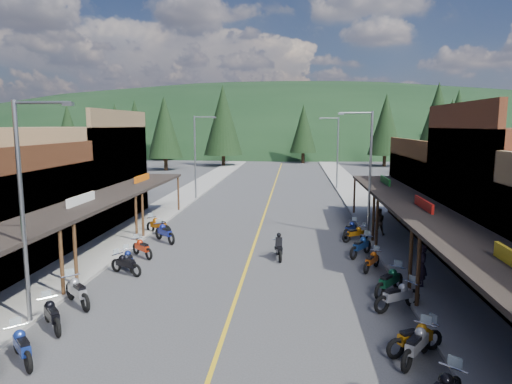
% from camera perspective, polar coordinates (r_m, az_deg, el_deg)
% --- Properties ---
extents(ground, '(220.00, 220.00, 0.00)m').
position_cam_1_polar(ground, '(22.20, -1.55, -10.43)').
color(ground, '#38383A').
rests_on(ground, ground).
extents(centerline, '(0.15, 90.00, 0.01)m').
position_cam_1_polar(centerline, '(41.57, 1.49, -1.53)').
color(centerline, gold).
rests_on(centerline, ground).
extents(sidewalk_west, '(3.40, 94.00, 0.15)m').
position_cam_1_polar(sidewalk_west, '(42.94, -10.18, -1.24)').
color(sidewalk_west, gray).
rests_on(sidewalk_west, ground).
extents(sidewalk_east, '(3.40, 94.00, 0.15)m').
position_cam_1_polar(sidewalk_east, '(41.98, 13.44, -1.56)').
color(sidewalk_east, gray).
rests_on(sidewalk_east, ground).
extents(shop_west_3, '(10.90, 10.20, 8.20)m').
position_cam_1_polar(shop_west_3, '(36.19, -21.72, 2.02)').
color(shop_west_3, brown).
rests_on(shop_west_3, ground).
extents(shop_east_3, '(10.90, 10.20, 6.20)m').
position_cam_1_polar(shop_east_3, '(34.46, 24.08, -0.06)').
color(shop_east_3, '#4C2D16').
rests_on(shop_east_3, ground).
extents(streetlight_0, '(2.16, 0.18, 8.00)m').
position_cam_1_polar(streetlight_0, '(17.76, -26.86, -1.26)').
color(streetlight_0, gray).
rests_on(streetlight_0, ground).
extents(streetlight_1, '(2.16, 0.18, 8.00)m').
position_cam_1_polar(streetlight_1, '(43.97, -7.45, 4.80)').
color(streetlight_1, gray).
rests_on(streetlight_1, ground).
extents(streetlight_2, '(2.16, 0.18, 8.00)m').
position_cam_1_polar(streetlight_2, '(29.37, 13.81, 2.87)').
color(streetlight_2, gray).
rests_on(streetlight_2, ground).
extents(streetlight_3, '(2.16, 0.18, 8.00)m').
position_cam_1_polar(streetlight_3, '(51.17, 10.00, 5.23)').
color(streetlight_3, gray).
rests_on(streetlight_3, ground).
extents(ridge_hill, '(310.00, 140.00, 60.00)m').
position_cam_1_polar(ridge_hill, '(156.07, 3.96, 5.73)').
color(ridge_hill, black).
rests_on(ridge_hill, ground).
extents(pine_0, '(5.04, 5.04, 11.00)m').
position_cam_1_polar(pine_0, '(93.08, -22.45, 7.34)').
color(pine_0, black).
rests_on(pine_0, ground).
extents(pine_1, '(5.88, 5.88, 12.50)m').
position_cam_1_polar(pine_1, '(94.63, -11.49, 8.27)').
color(pine_1, black).
rests_on(pine_1, ground).
extents(pine_2, '(6.72, 6.72, 14.00)m').
position_cam_1_polar(pine_2, '(79.85, -4.14, 8.96)').
color(pine_2, black).
rests_on(pine_2, ground).
extents(pine_3, '(5.04, 5.04, 11.00)m').
position_cam_1_polar(pine_3, '(86.90, 5.95, 7.89)').
color(pine_3, black).
rests_on(pine_3, ground).
extents(pine_4, '(5.88, 5.88, 12.50)m').
position_cam_1_polar(pine_4, '(82.39, 15.92, 8.12)').
color(pine_4, black).
rests_on(pine_4, ground).
extents(pine_5, '(6.72, 6.72, 14.00)m').
position_cam_1_polar(pine_5, '(98.13, 23.88, 8.16)').
color(pine_5, black).
rests_on(pine_5, ground).
extents(pine_7, '(5.88, 5.88, 12.50)m').
position_cam_1_polar(pine_7, '(102.80, -14.87, 8.15)').
color(pine_7, black).
rests_on(pine_7, ground).
extents(pine_8, '(4.48, 4.48, 10.00)m').
position_cam_1_polar(pine_8, '(65.59, -17.12, 6.98)').
color(pine_8, black).
rests_on(pine_8, ground).
extents(pine_9, '(4.93, 4.93, 10.80)m').
position_cam_1_polar(pine_9, '(69.36, 23.18, 7.07)').
color(pine_9, black).
rests_on(pine_9, ground).
extents(pine_10, '(5.38, 5.38, 11.60)m').
position_cam_1_polar(pine_10, '(73.75, -11.32, 7.93)').
color(pine_10, black).
rests_on(pine_10, ground).
extents(pine_11, '(5.82, 5.82, 12.40)m').
position_cam_1_polar(pine_11, '(61.47, 21.70, 7.82)').
color(pine_11, black).
rests_on(pine_11, ground).
extents(bike_west_4, '(1.93, 1.97, 1.18)m').
position_cam_1_polar(bike_west_4, '(16.13, -27.23, -16.61)').
color(bike_west_4, navy).
rests_on(bike_west_4, ground).
extents(bike_west_5, '(1.90, 2.04, 1.20)m').
position_cam_1_polar(bike_west_5, '(18.06, -24.17, -13.68)').
color(bike_west_5, black).
rests_on(bike_west_5, ground).
extents(bike_west_6, '(2.18, 2.15, 1.31)m').
position_cam_1_polar(bike_west_6, '(19.85, -21.45, -11.33)').
color(bike_west_6, gray).
rests_on(bike_west_6, ground).
extents(bike_west_7, '(2.08, 1.54, 1.14)m').
position_cam_1_polar(bike_west_7, '(23.07, -15.97, -8.54)').
color(bike_west_7, black).
rests_on(bike_west_7, ground).
extents(bike_west_8, '(1.52, 1.96, 1.09)m').
position_cam_1_polar(bike_west_8, '(23.89, -15.63, -8.01)').
color(bike_west_8, navy).
rests_on(bike_west_8, ground).
extents(bike_west_9, '(1.93, 1.86, 1.15)m').
position_cam_1_polar(bike_west_9, '(25.75, -14.05, -6.69)').
color(bike_west_9, red).
rests_on(bike_west_9, ground).
extents(bike_west_10, '(2.16, 2.22, 1.33)m').
position_cam_1_polar(bike_west_10, '(28.66, -11.34, -4.88)').
color(bike_west_10, navy).
rests_on(bike_west_10, ground).
extents(bike_west_11, '(2.36, 1.94, 1.33)m').
position_cam_1_polar(bike_west_11, '(30.68, -12.09, -4.03)').
color(bike_west_11, '#A9550C').
rests_on(bike_west_11, ground).
extents(bike_east_4, '(1.82, 2.18, 1.23)m').
position_cam_1_polar(bike_east_4, '(15.33, 19.48, -17.38)').
color(bike_east_4, gray).
rests_on(bike_east_4, ground).
extents(bike_east_5, '(2.17, 1.57, 1.19)m').
position_cam_1_polar(bike_east_5, '(15.77, 19.27, -16.70)').
color(bike_east_5, '#9F600B').
rests_on(bike_east_5, ground).
extents(bike_east_6, '(2.26, 1.76, 1.26)m').
position_cam_1_polar(bike_east_6, '(18.96, 17.29, -12.16)').
color(bike_east_6, '#A3A3A9').
rests_on(bike_east_6, ground).
extents(bike_east_7, '(2.02, 2.27, 1.31)m').
position_cam_1_polar(bike_east_7, '(20.45, 16.34, -10.51)').
color(bike_east_7, '#0D4327').
rests_on(bike_east_7, ground).
extents(bike_east_8, '(1.50, 1.97, 1.09)m').
position_cam_1_polar(bike_east_8, '(23.51, 14.26, -8.22)').
color(bike_east_8, '#AA460C').
rests_on(bike_east_8, ground).
extents(bike_east_9, '(1.90, 2.26, 1.28)m').
position_cam_1_polar(bike_east_9, '(25.77, 12.96, -6.49)').
color(bike_east_9, navy).
rests_on(bike_east_9, ground).
extents(bike_east_10, '(1.98, 1.55, 1.10)m').
position_cam_1_polar(bike_east_10, '(28.95, 12.33, -5.01)').
color(bike_east_10, '#CA700E').
rests_on(bike_east_10, ground).
extents(bike_east_11, '(1.55, 2.08, 1.14)m').
position_cam_1_polar(bike_east_11, '(30.12, 11.72, -4.42)').
color(bike_east_11, navy).
rests_on(bike_east_11, ground).
extents(rider_on_bike, '(0.92, 2.04, 1.50)m').
position_cam_1_polar(rider_on_bike, '(24.71, 2.88, -7.01)').
color(rider_on_bike, black).
rests_on(rider_on_bike, ground).
extents(pedestrian_east_a, '(0.48, 0.69, 1.82)m').
position_cam_1_polar(pedestrian_east_a, '(21.48, 20.01, -8.63)').
color(pedestrian_east_a, black).
rests_on(pedestrian_east_a, sidewalk_east).
extents(pedestrian_east_b, '(0.87, 0.53, 1.73)m').
position_cam_1_polar(pedestrian_east_b, '(30.36, 15.06, -3.58)').
color(pedestrian_east_b, brown).
rests_on(pedestrian_east_b, sidewalk_east).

